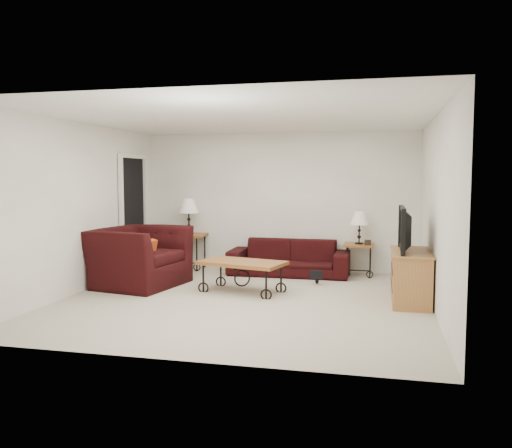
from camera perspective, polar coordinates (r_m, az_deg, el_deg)
The scene contains 20 objects.
ground at distance 7.41m, azimuth -1.24°, elevation -8.20°, with size 5.00×5.00×0.00m, color #BAB49F.
wall_back at distance 9.66m, azimuth 2.42°, elevation 2.40°, with size 5.00×0.02×2.50m, color white.
wall_front at distance 4.85m, azimuth -8.58°, elevation -0.31°, with size 5.00×0.02×2.50m, color white.
wall_left at distance 8.21m, azimuth -18.43°, elevation 1.67°, with size 0.02×5.00×2.50m, color white.
wall_right at distance 7.04m, azimuth 18.89°, elevation 1.13°, with size 0.02×5.00×2.50m, color white.
ceiling at distance 7.25m, azimuth -1.28°, elevation 11.40°, with size 5.00×5.00×0.00m, color white.
doorway at distance 9.65m, azimuth -13.13°, elevation 0.90°, with size 0.08×0.94×2.04m, color black.
sofa at distance 9.24m, azimuth 3.57°, elevation -3.64°, with size 2.08×0.81×0.61m, color black.
side_table_left at distance 9.89m, azimuth -7.22°, elevation -2.95°, with size 0.60×0.60×0.65m, color #9C5427.
side_table_right at distance 9.30m, azimuth 11.03°, elevation -3.82°, with size 0.51×0.51×0.56m, color #9C5427.
lamp_left at distance 9.82m, azimuth -7.26°, elevation 0.82°, with size 0.37×0.37×0.65m, color black, non-canonical shape.
lamp_right at distance 9.23m, azimuth 11.08°, elevation -0.40°, with size 0.32×0.32×0.56m, color black, non-canonical shape.
photo_frame_left at distance 9.76m, azimuth -8.37°, elevation -0.82°, with size 0.13×0.02×0.11m, color black.
photo_frame_right at distance 9.10m, azimuth 11.97°, elevation -1.96°, with size 0.11×0.01×0.09m, color black.
coffee_table at distance 7.86m, azimuth -1.51°, elevation -5.70°, with size 1.23×0.67×0.46m, color #9C5427.
armchair at distance 8.50m, azimuth -12.60°, elevation -3.47°, with size 1.40×1.22×0.91m, color black.
throw_pillow at distance 8.39m, azimuth -11.83°, elevation -3.13°, with size 0.41×0.11×0.41m, color #AF4A16.
tv_stand at distance 7.52m, azimuth 16.33°, elevation -5.48°, with size 0.49×1.17×0.70m, color #A97E3E.
television at distance 7.43m, azimuth 16.30°, elevation -0.53°, with size 1.05×0.14×0.60m, color black.
backpack at distance 8.52m, azimuth 6.60°, elevation -5.07°, with size 0.31×0.24×0.41m, color black.
Camera 1 is at (1.78, -6.99, 1.70)m, focal length 37.07 mm.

